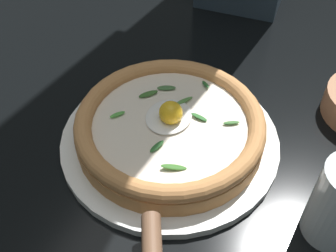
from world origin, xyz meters
TOP-DOWN VIEW (x-y plane):
  - ground_plane at (0.00, 0.00)m, footprint 2.40×2.40m
  - pizza_plate at (0.01, 0.00)m, footprint 0.30×0.30m
  - pizza at (0.01, 0.00)m, footprint 0.26×0.26m

SIDE VIEW (x-z plane):
  - ground_plane at x=0.00m, z-range -0.03..0.00m
  - pizza_plate at x=0.01m, z-range 0.00..0.01m
  - pizza at x=0.01m, z-range 0.00..0.06m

